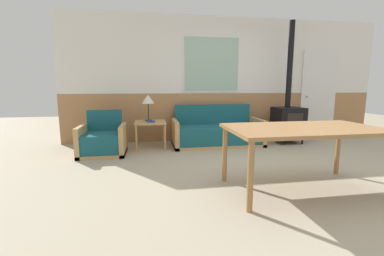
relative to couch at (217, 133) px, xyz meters
The scene contains 10 objects.
ground_plane 2.12m from the couch, 79.55° to the right, with size 16.00×16.00×0.00m, color #B2A58C.
wall_back 1.30m from the couch, 56.51° to the left, with size 7.20×0.09×2.70m.
couch is the anchor object (origin of this frame).
armchair 2.24m from the couch, 169.94° to the right, with size 0.79×0.76×0.77m.
side_table 1.38m from the couch, behind, with size 0.60×0.60×0.52m.
table_lamp 1.56m from the couch, behind, with size 0.25×0.25×0.52m.
book_stack 1.38m from the couch, behind, with size 0.17×0.16×0.02m.
dining_table 2.52m from the couch, 81.48° to the right, with size 1.74×0.96×0.75m.
wood_stove 1.59m from the couch, ahead, with size 0.58×0.54×2.54m.
entry_door 2.78m from the couch, 10.80° to the left, with size 0.90×0.09×2.04m.
Camera 1 is at (-1.76, -3.02, 1.21)m, focal length 24.00 mm.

